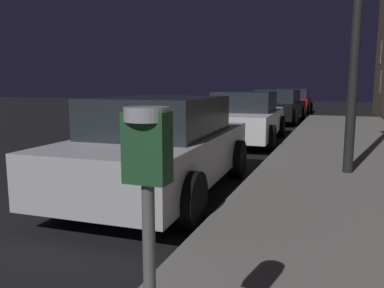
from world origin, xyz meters
The scene contains 5 objects.
parking_meter centered at (4.54, -0.49, 1.18)m, with size 0.19×0.19×1.36m.
car_silver centered at (2.85, 3.20, 0.72)m, with size 2.15×4.20×1.43m.
car_white centered at (2.85, 8.82, 0.70)m, with size 2.13×4.66×1.43m.
car_black centered at (2.85, 15.13, 0.71)m, with size 2.21×4.64×1.43m.
car_red centered at (2.85, 20.94, 0.70)m, with size 2.16×4.05×1.43m.
Camera 1 is at (5.28, -1.89, 1.59)m, focal length 35.77 mm.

